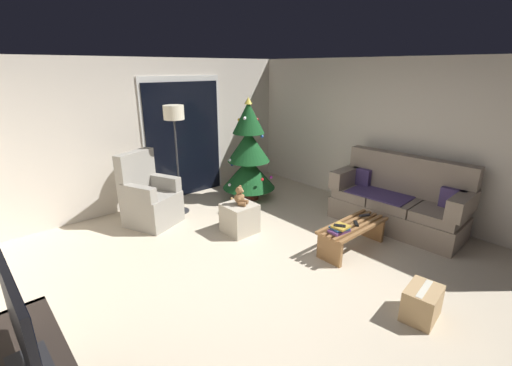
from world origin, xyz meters
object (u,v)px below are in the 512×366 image
at_px(coffee_table, 353,232).
at_px(remote_black, 356,223).
at_px(cell_phone, 340,226).
at_px(teddy_bear_honey_by_tree, 234,207).
at_px(television, 20,324).
at_px(armchair, 149,199).
at_px(remote_graphite, 365,215).
at_px(ottoman, 240,218).
at_px(book_stack, 340,229).
at_px(couch, 398,202).
at_px(cardboard_box_taped_mid_floor, 422,303).
at_px(teddy_bear_chestnut, 240,197).
at_px(floor_lamp, 174,123).
at_px(christmas_tree, 249,155).

distance_m(coffee_table, remote_black, 0.14).
height_order(cell_phone, teddy_bear_honey_by_tree, cell_phone).
bearing_deg(television, armchair, 55.69).
distance_m(remote_graphite, ottoman, 1.79).
bearing_deg(book_stack, armchair, 117.06).
height_order(couch, cardboard_box_taped_mid_floor, couch).
xyz_separation_m(teddy_bear_chestnut, teddy_bear_honey_by_tree, (0.34, 0.60, -0.44)).
bearing_deg(teddy_bear_chestnut, armchair, 125.84).
distance_m(teddy_bear_honey_by_tree, cardboard_box_taped_mid_floor, 3.23).
bearing_deg(floor_lamp, cell_phone, -74.43).
relative_size(couch, teddy_bear_chestnut, 6.93).
bearing_deg(teddy_bear_honey_by_tree, teddy_bear_chestnut, -119.47).
distance_m(book_stack, christmas_tree, 2.48).
relative_size(coffee_table, armchair, 0.97).
xyz_separation_m(cell_phone, teddy_bear_chestnut, (-0.46, 1.41, 0.10)).
relative_size(book_stack, cardboard_box_taped_mid_floor, 0.63).
bearing_deg(armchair, teddy_bear_honey_by_tree, -25.86).
bearing_deg(cell_phone, remote_graphite, -26.20).
distance_m(remote_graphite, christmas_tree, 2.38).
distance_m(coffee_table, cardboard_box_taped_mid_floor, 1.39).
bearing_deg(remote_black, remote_graphite, 58.70).
bearing_deg(floor_lamp, television, -130.43).
height_order(book_stack, teddy_bear_honey_by_tree, book_stack).
xyz_separation_m(christmas_tree, teddy_bear_honey_by_tree, (-0.66, -0.37, -0.71)).
relative_size(christmas_tree, teddy_bear_honey_by_tree, 6.51).
bearing_deg(cardboard_box_taped_mid_floor, coffee_table, 62.32).
bearing_deg(cardboard_box_taped_mid_floor, cell_phone, 75.65).
bearing_deg(book_stack, remote_black, -2.34).
height_order(remote_graphite, cell_phone, cell_phone).
distance_m(coffee_table, christmas_tree, 2.46).
xyz_separation_m(remote_black, teddy_bear_chestnut, (-0.82, 1.42, 0.18)).
bearing_deg(christmas_tree, teddy_bear_chestnut, -135.54).
bearing_deg(ottoman, television, -148.07).
distance_m(remote_graphite, cardboard_box_taped_mid_floor, 1.62).
relative_size(cell_phone, teddy_bear_chestnut, 0.50).
bearing_deg(teddy_bear_chestnut, floor_lamp, 102.69).
bearing_deg(armchair, cell_phone, -63.12).
relative_size(couch, christmas_tree, 1.06).
xyz_separation_m(book_stack, armchair, (-1.33, 2.59, -0.01)).
bearing_deg(floor_lamp, armchair, -172.12).
xyz_separation_m(remote_graphite, ottoman, (-1.14, 1.36, -0.16)).
bearing_deg(remote_black, teddy_bear_chestnut, 165.95).
distance_m(couch, remote_graphite, 0.80).
distance_m(couch, remote_black, 1.12).
distance_m(ottoman, cardboard_box_taped_mid_floor, 2.64).
xyz_separation_m(christmas_tree, cardboard_box_taped_mid_floor, (-0.84, -3.60, -0.67)).
height_order(remote_graphite, floor_lamp, floor_lamp).
relative_size(couch, floor_lamp, 1.11).
height_order(coffee_table, book_stack, book_stack).
distance_m(cell_phone, cardboard_box_taped_mid_floor, 1.28).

